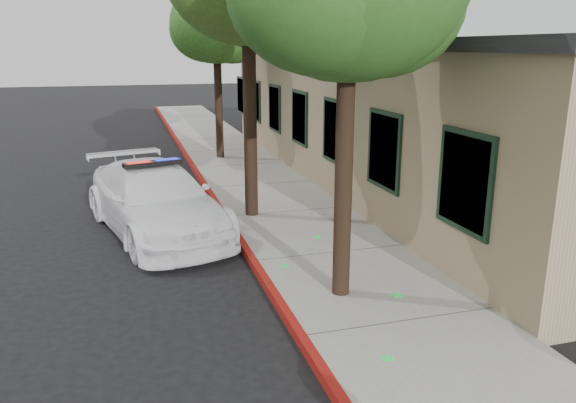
{
  "coord_description": "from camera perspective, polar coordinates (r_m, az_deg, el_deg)",
  "views": [
    {
      "loc": [
        -2.13,
        -6.72,
        4.07
      ],
      "look_at": [
        0.76,
        3.1,
        1.24
      ],
      "focal_mm": 34.78,
      "sensor_mm": 36.0,
      "label": 1
    }
  ],
  "objects": [
    {
      "name": "ground",
      "position": [
        8.14,
        1.04,
        -14.54
      ],
      "size": [
        120.0,
        120.0,
        0.0
      ],
      "primitive_type": "plane",
      "color": "black",
      "rests_on": "ground"
    },
    {
      "name": "police_car",
      "position": [
        12.86,
        -13.4,
        0.19
      ],
      "size": [
        3.42,
        5.71,
        1.67
      ],
      "rotation": [
        0.0,
        0.0,
        0.25
      ],
      "color": "white",
      "rests_on": "ground"
    },
    {
      "name": "clapboard_building",
      "position": [
        18.13,
        12.98,
        8.91
      ],
      "size": [
        7.3,
        20.89,
        4.24
      ],
      "color": "#9C8866",
      "rests_on": "ground"
    },
    {
      "name": "red_curb",
      "position": [
        10.74,
        -3.47,
        -6.4
      ],
      "size": [
        0.14,
        60.0,
        0.16
      ],
      "primitive_type": "cube",
      "color": "maroon",
      "rests_on": "ground"
    },
    {
      "name": "street_tree_far",
      "position": [
        20.55,
        -7.24,
        17.17
      ],
      "size": [
        3.45,
        3.22,
        6.09
      ],
      "rotation": [
        0.0,
        0.0,
        -0.14
      ],
      "color": "black",
      "rests_on": "sidewalk"
    },
    {
      "name": "sidewalk",
      "position": [
        11.15,
        4.3,
        -5.58
      ],
      "size": [
        3.2,
        60.0,
        0.15
      ],
      "primitive_type": "cube",
      "color": "gray",
      "rests_on": "ground"
    }
  ]
}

